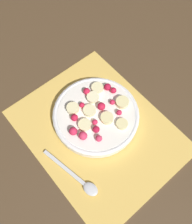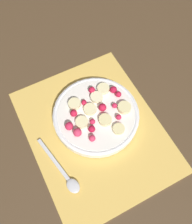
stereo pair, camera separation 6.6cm
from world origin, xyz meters
The scene contains 4 objects.
ground_plane centered at (0.00, 0.00, 0.00)m, with size 3.00×3.00×0.00m, color #4C3823.
placemat centered at (0.00, 0.00, 0.00)m, with size 0.43×0.34×0.01m.
fruit_bowl centered at (-0.03, 0.02, 0.02)m, with size 0.23×0.23×0.05m.
spoon centered at (0.08, -0.12, 0.01)m, with size 0.17×0.05×0.01m.
Camera 2 is at (0.23, -0.12, 0.62)m, focal length 40.00 mm.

